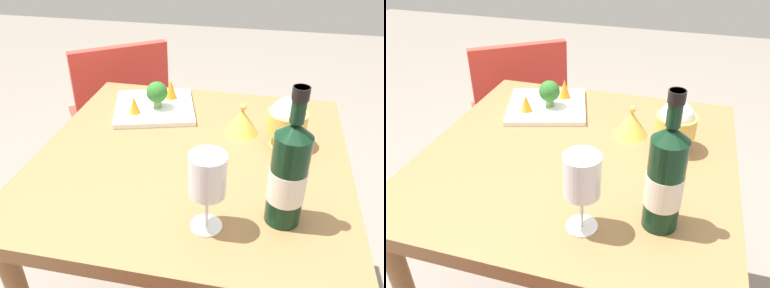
{
  "view_description": "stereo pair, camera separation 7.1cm",
  "coord_description": "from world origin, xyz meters",
  "views": [
    {
      "loc": [
        0.88,
        0.18,
        1.35
      ],
      "look_at": [
        0.0,
        0.0,
        0.79
      ],
      "focal_mm": 36.9,
      "sensor_mm": 36.0,
      "label": 1
    },
    {
      "loc": [
        0.86,
        0.25,
        1.35
      ],
      "look_at": [
        0.0,
        0.0,
        0.79
      ],
      "focal_mm": 36.9,
      "sensor_mm": 36.0,
      "label": 2
    }
  ],
  "objects": [
    {
      "name": "rice_bowl_lid",
      "position": [
        -0.14,
        0.12,
        0.8
      ],
      "size": [
        0.1,
        0.1,
        0.09
      ],
      "color": "gold",
      "rests_on": "dining_table"
    },
    {
      "name": "broccoli_floret",
      "position": [
        -0.22,
        -0.16,
        0.82
      ],
      "size": [
        0.07,
        0.07,
        0.09
      ],
      "color": "#729E4C",
      "rests_on": "serving_plate"
    },
    {
      "name": "wine_glass",
      "position": [
        0.27,
        0.09,
        0.89
      ],
      "size": [
        0.08,
        0.08,
        0.18
      ],
      "color": "white",
      "rests_on": "dining_table"
    },
    {
      "name": "chair_near_window",
      "position": [
        -0.63,
        -0.46,
        0.53
      ],
      "size": [
        0.56,
        0.56,
        0.85
      ],
      "rotation": [
        0.0,
        0.0,
        2.19
      ],
      "color": "red",
      "rests_on": "ground_plane"
    },
    {
      "name": "rice_bowl",
      "position": [
        -0.1,
        0.24,
        0.83
      ],
      "size": [
        0.11,
        0.11,
        0.14
      ],
      "color": "gold",
      "rests_on": "dining_table"
    },
    {
      "name": "carrot_garnish_left",
      "position": [
        -0.3,
        -0.13,
        0.81
      ],
      "size": [
        0.04,
        0.04,
        0.06
      ],
      "color": "orange",
      "rests_on": "serving_plate"
    },
    {
      "name": "serving_plate",
      "position": [
        -0.23,
        -0.17,
        0.77
      ],
      "size": [
        0.31,
        0.31,
        0.02
      ],
      "rotation": [
        0.0,
        0.0,
        0.29
      ],
      "color": "white",
      "rests_on": "dining_table"
    },
    {
      "name": "wine_bottle",
      "position": [
        0.21,
        0.24,
        0.88
      ],
      "size": [
        0.08,
        0.08,
        0.31
      ],
      "color": "black",
      "rests_on": "dining_table"
    },
    {
      "name": "dining_table",
      "position": [
        0.0,
        0.0,
        0.66
      ],
      "size": [
        0.83,
        0.83,
        0.76
      ],
      "color": "olive",
      "rests_on": "ground_plane"
    },
    {
      "name": "carrot_garnish_right",
      "position": [
        -0.17,
        -0.22,
        0.8
      ],
      "size": [
        0.04,
        0.04,
        0.06
      ],
      "color": "orange",
      "rests_on": "serving_plate"
    }
  ]
}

